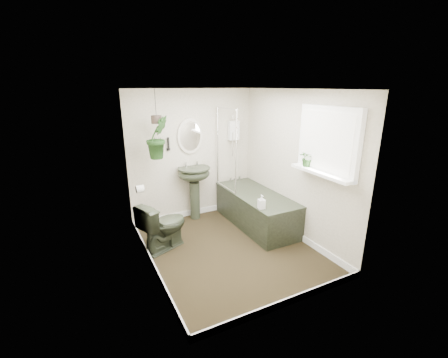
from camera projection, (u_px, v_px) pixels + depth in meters
name	position (u px, v px, depth m)	size (l,w,h in m)	color
floor	(228.00, 249.00, 4.52)	(2.30, 2.80, 0.02)	black
ceiling	(229.00, 88.00, 3.82)	(2.30, 2.80, 0.02)	white
wall_back	(192.00, 155.00, 5.37)	(2.30, 0.02, 2.30)	beige
wall_front	(295.00, 211.00, 2.97)	(2.30, 0.02, 2.30)	beige
wall_left	(145.00, 187.00, 3.67)	(0.02, 2.80, 2.30)	beige
wall_right	(295.00, 165.00, 4.67)	(0.02, 2.80, 2.30)	beige
skirting	(228.00, 245.00, 4.50)	(2.30, 2.80, 0.10)	white
bathtub	(256.00, 209.00, 5.20)	(0.72, 1.72, 0.58)	#2A3122
bath_screen	(226.00, 150.00, 5.18)	(0.04, 0.72, 1.40)	silver
shower_box	(234.00, 130.00, 5.54)	(0.20, 0.10, 0.35)	white
oval_mirror	(190.00, 136.00, 5.21)	(0.46, 0.03, 0.62)	beige
wall_sconce	(168.00, 144.00, 5.06)	(0.04, 0.04, 0.22)	black
toilet_roll_holder	(140.00, 189.00, 4.37)	(0.11, 0.11, 0.11)	white
window_recess	(328.00, 141.00, 3.89)	(0.08, 1.00, 0.90)	white
window_sill	(321.00, 173.00, 3.99)	(0.18, 1.00, 0.04)	white
window_blinds	(325.00, 141.00, 3.87)	(0.01, 0.86, 0.76)	white
toilet	(164.00, 225.00, 4.42)	(0.41, 0.73, 0.74)	#2A3122
pedestal_sink	(195.00, 193.00, 5.41)	(0.57, 0.49, 0.97)	#2A3122
sill_plant	(307.00, 157.00, 4.21)	(0.23, 0.20, 0.25)	black
hanging_plant	(158.00, 137.00, 4.63)	(0.37, 0.30, 0.67)	black
soap_bottle	(262.00, 202.00, 4.46)	(0.10, 0.10, 0.21)	#292727
hanging_pot	(156.00, 120.00, 4.55)	(0.16, 0.16, 0.12)	#362A23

